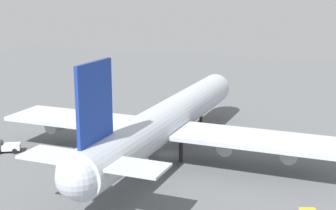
# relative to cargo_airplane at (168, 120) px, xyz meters

# --- Properties ---
(ground_plane) EXTENTS (265.21, 265.21, 0.00)m
(ground_plane) POSITION_rel_cargo_airplane_xyz_m (0.22, 0.00, -6.55)
(ground_plane) COLOR slate
(cargo_airplane) EXTENTS (66.30, 60.17, 20.57)m
(cargo_airplane) POSITION_rel_cargo_airplane_xyz_m (0.00, 0.00, 0.00)
(cargo_airplane) COLOR silver
(cargo_airplane) RESTS_ON ground_plane
(pushback_tractor) EXTENTS (4.27, 5.17, 2.15)m
(pushback_tractor) POSITION_rel_cargo_airplane_xyz_m (-10.06, 28.26, -5.47)
(pushback_tractor) COLOR #333338
(pushback_tractor) RESTS_ON ground_plane
(safety_cone_nose) EXTENTS (0.40, 0.40, 0.58)m
(safety_cone_nose) POSITION_rel_cargo_airplane_xyz_m (30.06, 1.78, -6.27)
(safety_cone_nose) COLOR orange
(safety_cone_nose) RESTS_ON ground_plane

